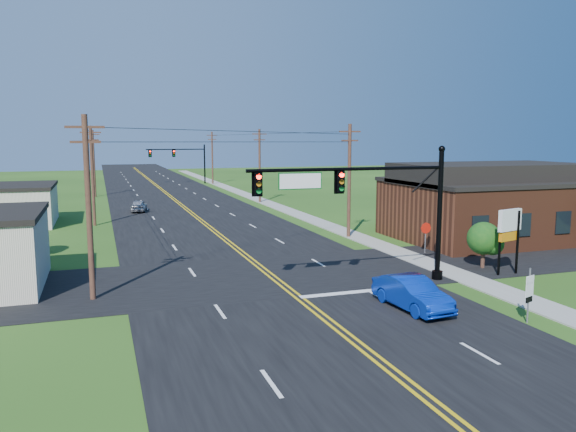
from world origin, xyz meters
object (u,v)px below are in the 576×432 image
object	(u,v)px
blue_car	(412,294)
stop_sign	(426,231)
signal_mast_main	(367,198)
route_sign	(529,291)
signal_mast_far	(179,158)

from	to	relation	value
blue_car	stop_sign	size ratio (longest dim) A/B	2.09
signal_mast_main	stop_sign	bearing A→B (deg)	39.68
signal_mast_main	route_sign	world-z (taller)	signal_mast_main
signal_mast_far	stop_sign	distance (m)	66.08
signal_mast_far	route_sign	size ratio (longest dim) A/B	4.55
blue_car	route_sign	xyz separation A→B (m)	(3.71, -3.28, 0.66)
signal_mast_far	stop_sign	size ratio (longest dim) A/B	5.06
stop_sign	blue_car	bearing A→B (deg)	-123.35
signal_mast_main	signal_mast_far	distance (m)	72.00
signal_mast_far	stop_sign	bearing A→B (deg)	-83.34
blue_car	signal_mast_far	bearing A→B (deg)	85.31
blue_car	route_sign	world-z (taller)	route_sign
blue_car	route_sign	size ratio (longest dim) A/B	1.88
signal_mast_far	stop_sign	xyz separation A→B (m)	(7.65, -65.57, -2.98)
signal_mast_main	signal_mast_far	bearing A→B (deg)	89.92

